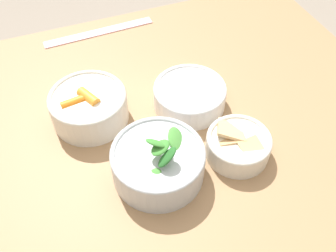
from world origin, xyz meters
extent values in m
cube|color=#99724C|center=(0.00, 0.00, 0.73)|extent=(1.05, 0.87, 0.03)
cube|color=olive|center=(0.47, 0.37, 0.36)|extent=(0.06, 0.06, 0.72)
cylinder|color=silver|center=(-0.15, 0.07, 0.78)|extent=(0.16, 0.16, 0.06)
torus|color=silver|center=(-0.15, 0.07, 0.81)|extent=(0.16, 0.16, 0.01)
cylinder|color=orange|center=(-0.15, 0.07, 0.79)|extent=(0.05, 0.04, 0.02)
cylinder|color=orange|center=(-0.15, 0.06, 0.79)|extent=(0.05, 0.03, 0.02)
cylinder|color=orange|center=(-0.15, 0.08, 0.80)|extent=(0.05, 0.06, 0.02)
cylinder|color=orange|center=(-0.15, 0.07, 0.79)|extent=(0.05, 0.02, 0.02)
cylinder|color=orange|center=(-0.15, 0.07, 0.80)|extent=(0.04, 0.06, 0.02)
cylinder|color=orange|center=(-0.15, 0.07, 0.81)|extent=(0.04, 0.05, 0.02)
cylinder|color=orange|center=(-0.18, 0.07, 0.81)|extent=(0.06, 0.03, 0.02)
cylinder|color=silver|center=(-0.06, -0.11, 0.78)|extent=(0.17, 0.17, 0.06)
torus|color=silver|center=(-0.06, -0.11, 0.81)|extent=(0.17, 0.17, 0.01)
ellipsoid|color=#3D8433|center=(-0.06, -0.12, 0.83)|extent=(0.05, 0.05, 0.01)
ellipsoid|color=#4C933D|center=(-0.09, -0.16, 0.80)|extent=(0.05, 0.06, 0.03)
ellipsoid|color=#3D8433|center=(-0.11, -0.15, 0.79)|extent=(0.04, 0.05, 0.04)
ellipsoid|color=#3D8433|center=(-0.07, -0.11, 0.84)|extent=(0.04, 0.04, 0.03)
ellipsoid|color=#4C933D|center=(-0.11, -0.16, 0.79)|extent=(0.05, 0.06, 0.04)
ellipsoid|color=#4C933D|center=(-0.02, -0.09, 0.81)|extent=(0.05, 0.06, 0.04)
ellipsoid|color=#235B23|center=(-0.06, -0.14, 0.83)|extent=(0.04, 0.04, 0.04)
cylinder|color=white|center=(0.06, 0.04, 0.77)|extent=(0.16, 0.16, 0.05)
torus|color=white|center=(0.06, 0.04, 0.79)|extent=(0.16, 0.16, 0.01)
cylinder|color=#9E6B4C|center=(0.06, 0.04, 0.76)|extent=(0.14, 0.14, 0.03)
ellipsoid|color=#AD7551|center=(0.10, 0.06, 0.78)|extent=(0.01, 0.01, 0.01)
ellipsoid|color=#8E5B3D|center=(0.07, 0.08, 0.78)|extent=(0.01, 0.01, 0.01)
ellipsoid|color=#A36B4C|center=(0.09, 0.00, 0.78)|extent=(0.01, 0.01, 0.01)
ellipsoid|color=#A36B4C|center=(0.04, 0.00, 0.78)|extent=(0.01, 0.01, 0.01)
ellipsoid|color=#AD7551|center=(0.00, 0.02, 0.78)|extent=(0.01, 0.01, 0.01)
ellipsoid|color=#A36B4C|center=(0.07, 0.09, 0.78)|extent=(0.01, 0.01, 0.01)
ellipsoid|color=#A36B4C|center=(0.00, 0.03, 0.78)|extent=(0.01, 0.01, 0.01)
ellipsoid|color=#AD7551|center=(0.08, 0.08, 0.78)|extent=(0.01, 0.01, 0.01)
ellipsoid|color=#AD7551|center=(0.05, 0.00, 0.78)|extent=(0.01, 0.01, 0.01)
ellipsoid|color=#A36B4C|center=(0.00, 0.02, 0.78)|extent=(0.01, 0.01, 0.01)
ellipsoid|color=#A36B4C|center=(0.04, 0.01, 0.78)|extent=(0.01, 0.01, 0.01)
ellipsoid|color=#8E5B3D|center=(0.11, 0.05, 0.78)|extent=(0.01, 0.01, 0.01)
ellipsoid|color=#AD7551|center=(0.10, 0.08, 0.78)|extent=(0.01, 0.01, 0.01)
ellipsoid|color=#AD7551|center=(0.00, 0.03, 0.78)|extent=(0.01, 0.01, 0.01)
cylinder|color=tan|center=(0.10, 0.06, 0.78)|extent=(0.03, 0.03, 0.01)
cylinder|color=tan|center=(0.03, -0.01, 0.78)|extent=(0.03, 0.03, 0.01)
cylinder|color=tan|center=(0.09, 0.07, 0.78)|extent=(0.03, 0.03, 0.01)
cylinder|color=tan|center=(0.12, 0.02, 0.78)|extent=(0.03, 0.03, 0.01)
cylinder|color=#E0A88E|center=(0.02, 0.01, 0.79)|extent=(0.03, 0.03, 0.01)
cylinder|color=silver|center=(0.10, -0.12, 0.77)|extent=(0.13, 0.13, 0.04)
torus|color=silver|center=(0.10, -0.12, 0.79)|extent=(0.13, 0.13, 0.01)
cube|color=tan|center=(0.09, -0.14, 0.77)|extent=(0.07, 0.07, 0.03)
cube|color=tan|center=(0.12, -0.12, 0.78)|extent=(0.07, 0.07, 0.03)
cube|color=tan|center=(0.10, -0.12, 0.78)|extent=(0.08, 0.07, 0.01)
cube|color=tan|center=(0.09, -0.10, 0.78)|extent=(0.06, 0.07, 0.02)
cube|color=tan|center=(0.11, -0.15, 0.79)|extent=(0.05, 0.05, 0.02)
cube|color=tan|center=(0.09, -0.09, 0.79)|extent=(0.07, 0.08, 0.03)
cube|color=#EFB7C6|center=(-0.06, 0.37, 0.75)|extent=(0.30, 0.04, 0.00)
camera|label=1|loc=(-0.19, -0.49, 1.34)|focal=40.00mm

